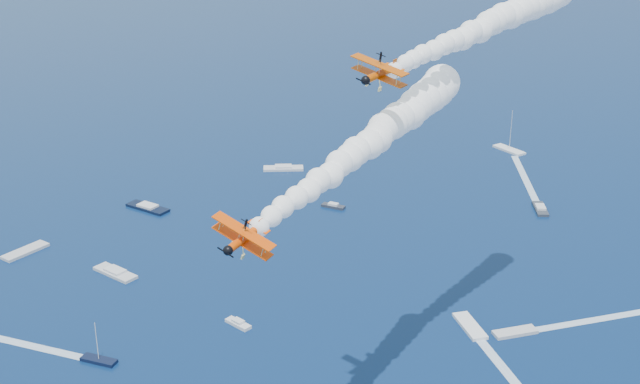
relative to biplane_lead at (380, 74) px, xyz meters
name	(u,v)px	position (x,y,z in m)	size (l,w,h in m)	color
biplane_lead	(380,74)	(0.00, 0.00, 0.00)	(7.76, 8.70, 5.24)	#D54D04
biplane_trail	(244,238)	(-26.02, -21.89, -10.72)	(6.84, 7.67, 4.62)	#FB4A05
smoke_trail_lead	(487,25)	(25.18, 14.38, 2.20)	(51.09, 31.73, 10.34)	white
smoke_trail_trail	(367,144)	(-3.47, -3.66, -8.52)	(46.38, 38.62, 10.34)	white
spectator_boats	(120,267)	(-28.80, 76.70, -61.07)	(239.53, 188.14, 0.70)	black
boat_wakes	(429,291)	(32.44, 41.47, -61.39)	(169.38, 128.04, 0.04)	white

